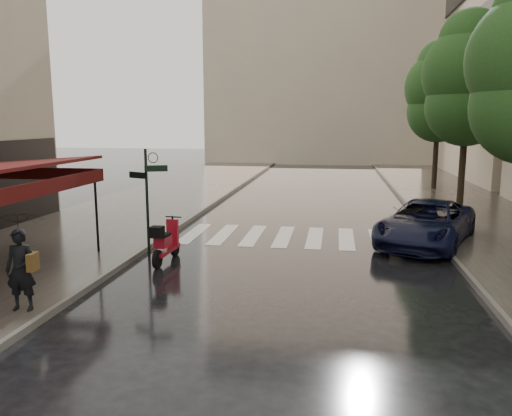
# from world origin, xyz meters

# --- Properties ---
(ground) EXTENTS (120.00, 120.00, 0.00)m
(ground) POSITION_xyz_m (0.00, 0.00, 0.00)
(ground) COLOR black
(ground) RESTS_ON ground
(sidewalk_near) EXTENTS (6.00, 60.00, 0.12)m
(sidewalk_near) POSITION_xyz_m (-4.50, 12.00, 0.06)
(sidewalk_near) COLOR #38332D
(sidewalk_near) RESTS_ON ground
(sidewalk_far) EXTENTS (5.50, 60.00, 0.12)m
(sidewalk_far) POSITION_xyz_m (10.25, 12.00, 0.06)
(sidewalk_far) COLOR #38332D
(sidewalk_far) RESTS_ON ground
(curb_near) EXTENTS (0.12, 60.00, 0.16)m
(curb_near) POSITION_xyz_m (-1.45, 12.00, 0.07)
(curb_near) COLOR #595651
(curb_near) RESTS_ON ground
(curb_far) EXTENTS (0.12, 60.00, 0.16)m
(curb_far) POSITION_xyz_m (7.45, 12.00, 0.07)
(curb_far) COLOR #595651
(curb_far) RESTS_ON ground
(crosswalk) EXTENTS (7.85, 3.20, 0.01)m
(crosswalk) POSITION_xyz_m (2.98, 6.00, 0.01)
(crosswalk) COLOR silver
(crosswalk) RESTS_ON ground
(signpost) EXTENTS (1.17, 0.29, 3.10)m
(signpost) POSITION_xyz_m (-1.19, 3.00, 1.83)
(signpost) COLOR black
(signpost) RESTS_ON ground
(backdrop_building) EXTENTS (22.00, 6.00, 20.00)m
(backdrop_building) POSITION_xyz_m (3.00, 38.00, 10.00)
(backdrop_building) COLOR #C1B394
(backdrop_building) RESTS_ON ground
(tree_mid) EXTENTS (3.80, 3.80, 8.34)m
(tree_mid) POSITION_xyz_m (9.50, 12.00, 5.59)
(tree_mid) COLOR black
(tree_mid) RESTS_ON sidewalk_far
(tree_far) EXTENTS (3.80, 3.80, 8.16)m
(tree_far) POSITION_xyz_m (9.70, 19.00, 5.46)
(tree_far) COLOR black
(tree_far) RESTS_ON sidewalk_far
(pedestrian_with_umbrella) EXTENTS (1.10, 1.12, 2.45)m
(pedestrian_with_umbrella) POSITION_xyz_m (-2.00, -1.79, 1.75)
(pedestrian_with_umbrella) COLOR black
(pedestrian_with_umbrella) RESTS_ON sidewalk_near
(scooter) EXTENTS (0.48, 1.80, 1.18)m
(scooter) POSITION_xyz_m (-0.46, 2.35, 0.55)
(scooter) COLOR black
(scooter) RESTS_ON ground
(parked_car) EXTENTS (4.07, 5.54, 1.40)m
(parked_car) POSITION_xyz_m (7.00, 5.58, 0.70)
(parked_car) COLOR black
(parked_car) RESTS_ON ground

